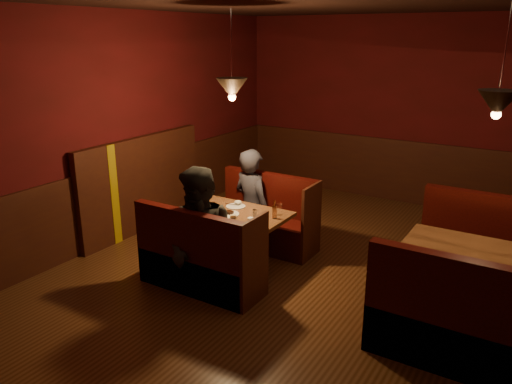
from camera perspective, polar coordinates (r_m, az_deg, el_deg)
The scene contains 9 objects.
room at distance 5.09m, azimuth 5.72°, elevation -0.20°, with size 6.02×7.02×2.92m.
main_table at distance 5.75m, azimuth -2.44°, elevation -3.73°, with size 1.23×0.75×0.86m.
main_bench_far at distance 6.37m, azimuth 1.23°, elevation -3.62°, with size 1.36×0.48×0.93m.
main_bench_near at distance 5.31m, azimuth -6.57°, elevation -8.24°, with size 1.36×0.48×0.93m.
second_table at distance 5.04m, azimuth 23.61°, elevation -8.12°, with size 1.28×0.82×0.72m.
second_bench_far at distance 5.82m, azimuth 24.84°, elevation -7.14°, with size 1.42×0.53×1.01m.
second_bench_near at distance 4.46m, azimuth 22.06°, elevation -14.51°, with size 1.42×0.53×1.01m.
diner_a at distance 6.32m, azimuth -0.49°, elevation 1.01°, with size 0.58×0.38×1.59m, color #2F2D38.
diner_b at distance 5.09m, azimuth -6.26°, elevation -2.69°, with size 0.82×0.64×1.69m, color black.
Camera 1 is at (1.83, -4.33, 2.59)m, focal length 35.00 mm.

